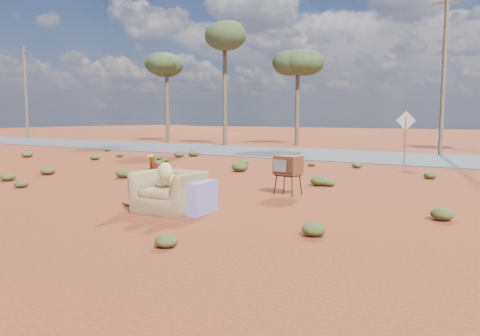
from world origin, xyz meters
The scene contains 14 objects.
ground centered at (0.00, 0.00, 0.00)m, with size 140.00×140.00×0.00m, color #98411E.
highway centered at (0.00, 15.00, 0.02)m, with size 140.00×7.00×0.04m, color #565659.
dirt_mound centered at (-30.00, 34.00, 0.00)m, with size 26.00×18.00×2.00m, color brown.
armchair centered at (-0.37, -0.28, 0.53)m, with size 1.56×1.07×1.13m.
tv_unit centered at (0.70, 2.87, 0.74)m, with size 0.68×0.58×0.99m.
side_table centered at (-1.24, 0.11, 0.82)m, with size 0.71×0.71×1.10m.
rusty_bar centered at (-1.14, -0.55, 0.02)m, with size 0.04×0.04×1.67m, color #4A2613.
road_sign centered at (1.50, 12.00, 1.50)m, with size 0.78×0.06×2.19m.
eucalyptus_far_left centered at (-18.00, 20.00, 5.94)m, with size 3.20×3.20×7.10m.
eucalyptus_left centered at (-12.00, 19.00, 6.92)m, with size 3.20×3.20×8.10m.
eucalyptus_near_left centered at (-8.00, 22.00, 5.45)m, with size 3.20×3.20×6.60m.
utility_pole_west centered at (-32.00, 17.50, 4.15)m, with size 1.40×0.20×8.00m.
utility_pole_center centered at (2.00, 17.50, 4.15)m, with size 1.40×0.20×8.00m.
scrub_patch centered at (-0.82, 4.41, 0.14)m, with size 17.49×8.07×0.33m.
Camera 1 is at (5.86, -7.69, 1.98)m, focal length 35.00 mm.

